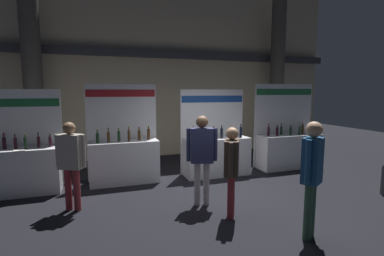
{
  "coord_description": "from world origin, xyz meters",
  "views": [
    {
      "loc": [
        -2.31,
        -5.26,
        2.25
      ],
      "look_at": [
        -0.22,
        0.96,
        1.4
      ],
      "focal_mm": 26.45,
      "sensor_mm": 36.0,
      "label": 1
    }
  ],
  "objects": [
    {
      "name": "ground_plane",
      "position": [
        0.0,
        0.0,
        0.0
      ],
      "size": [
        25.23,
        25.23,
        0.0
      ],
      "primitive_type": "plane",
      "color": "black"
    },
    {
      "name": "hall_colonnade",
      "position": [
        0.0,
        4.39,
        3.12
      ],
      "size": [
        12.62,
        1.22,
        6.32
      ],
      "color": "tan",
      "rests_on": "ground_plane"
    },
    {
      "name": "exhibitor_booth_0",
      "position": [
        -4.01,
        1.68,
        0.6
      ],
      "size": [
        1.8,
        0.71,
        2.3
      ],
      "color": "white",
      "rests_on": "ground_plane"
    },
    {
      "name": "exhibitor_booth_1",
      "position": [
        -1.72,
        1.77,
        0.63
      ],
      "size": [
        1.74,
        0.66,
        2.43
      ],
      "color": "white",
      "rests_on": "ground_plane"
    },
    {
      "name": "exhibitor_booth_2",
      "position": [
        0.69,
        1.61,
        0.6
      ],
      "size": [
        1.84,
        0.66,
        2.3
      ],
      "color": "white",
      "rests_on": "ground_plane"
    },
    {
      "name": "exhibitor_booth_3",
      "position": [
        3.03,
        1.64,
        0.61
      ],
      "size": [
        1.99,
        0.66,
        2.46
      ],
      "color": "white",
      "rests_on": "ground_plane"
    },
    {
      "name": "visitor_0",
      "position": [
        -0.09,
        -0.86,
        0.98
      ],
      "size": [
        0.44,
        0.56,
        1.63
      ],
      "rotation": [
        0.0,
        0.0,
        4.2
      ],
      "color": "maroon",
      "rests_on": "ground_plane"
    },
    {
      "name": "visitor_2",
      "position": [
        0.71,
        -1.93,
        1.08
      ],
      "size": [
        0.42,
        0.36,
        1.81
      ],
      "rotation": [
        0.0,
        0.0,
        0.55
      ],
      "color": "#33563D",
      "rests_on": "ground_plane"
    },
    {
      "name": "visitor_3",
      "position": [
        -0.4,
        -0.19,
        1.07
      ],
      "size": [
        0.59,
        0.32,
        1.79
      ],
      "rotation": [
        0.0,
        0.0,
        6.0
      ],
      "color": "silver",
      "rests_on": "ground_plane"
    },
    {
      "name": "visitor_4",
      "position": [
        -2.81,
        0.34,
        1.02
      ],
      "size": [
        0.54,
        0.41,
        1.69
      ],
      "rotation": [
        0.0,
        0.0,
        5.83
      ],
      "color": "maroon",
      "rests_on": "ground_plane"
    }
  ]
}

